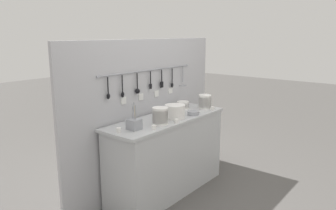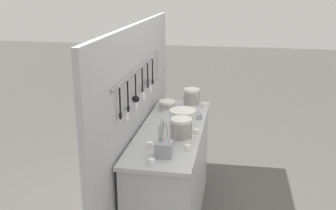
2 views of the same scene
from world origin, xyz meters
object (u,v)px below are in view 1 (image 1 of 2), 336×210
Objects in this scene: cup_edge_near at (154,127)px; cup_back_left at (119,130)px; steel_mixing_bowl at (193,113)px; bowl_stack_back_corner at (160,116)px; cutlery_caddy at (134,124)px; cup_back_right at (134,122)px; cup_edge_far at (212,109)px; plate_stack at (175,112)px; cup_centre at (176,121)px; bowl_stack_wide_centre at (183,105)px; bowl_stack_nested_right at (205,102)px.

cup_edge_near is 1.00× the size of cup_back_left.
steel_mixing_bowl is at bearing -10.17° from cup_back_left.
cup_edge_near is at bearing -158.27° from bowl_stack_back_corner.
cutlery_caddy is (-0.30, 0.08, -0.03)m from bowl_stack_back_corner.
cup_back_right is at bearing 130.92° from bowl_stack_back_corner.
steel_mixing_bowl reaches higher than cup_edge_far.
steel_mixing_bowl is (0.25, -0.07, -0.05)m from plate_stack.
cutlery_caddy is (-0.83, 0.12, 0.03)m from steel_mixing_bowl.
cup_back_left is at bearing 158.64° from cup_centre.
bowl_stack_back_corner is (-0.71, -0.24, 0.04)m from bowl_stack_wide_centre.
cup_back_left is (-0.59, 0.23, 0.00)m from cup_centre.
bowl_stack_nested_right is 1.08m from cup_back_right.
cutlery_caddy reaches higher than plate_stack.
steel_mixing_bowl is 0.34m from cup_edge_far.
cutlery_caddy is 6.14× the size of cup_edge_far.
bowl_stack_nested_right reaches higher than plate_stack.
cup_back_right is 1.09m from cup_edge_far.
bowl_stack_wide_centre is 0.68× the size of plate_stack.
plate_stack is 0.75m from cup_back_left.
steel_mixing_bowl is 1.00m from cup_back_left.
cutlery_caddy is 0.18m from cup_back_right.
cup_back_right is at bearing 160.53° from steel_mixing_bowl.
steel_mixing_bowl is 0.50× the size of cutlery_caddy.
cup_edge_far is 0.73m from cup_centre.
cup_centre is (-0.39, -0.06, -0.00)m from steel_mixing_bowl.
bowl_stack_wide_centre reaches higher than cup_back_right.
plate_stack is at bearing 42.13° from cup_centre.
cutlery_caddy reaches higher than cup_back_right.
cup_edge_far is at bearing -9.82° from cup_back_left.
bowl_stack_nested_right is at bearing 11.07° from steel_mixing_bowl.
bowl_stack_nested_right reaches higher than cup_edge_far.
cup_centre is at bearing -149.53° from bowl_stack_wide_centre.
cup_edge_near is at bearing -177.79° from steel_mixing_bowl.
plate_stack is 5.04× the size of cup_centre.
cup_back_left is (-0.45, 0.13, -0.07)m from bowl_stack_back_corner.
cup_edge_near and cup_centre have the same top height.
plate_stack is at bearing 5.79° from bowl_stack_back_corner.
cup_back_left is (-1.34, 0.11, -0.06)m from bowl_stack_nested_right.
cup_edge_far is at bearing -1.32° from cup_edge_near.
plate_stack is at bearing -154.23° from bowl_stack_wide_centre.
bowl_stack_wide_centre is 3.44× the size of cup_back_left.
bowl_stack_back_corner is 3.97× the size of cup_back_left.
cup_edge_far is at bearing 0.34° from cup_centre.
cup_back_left is at bearing 143.05° from cup_edge_near.
cup_edge_near is (-1.05, 0.02, 0.00)m from cup_edge_far.
plate_stack is 0.60m from cup_edge_far.
cup_back_left is at bearing 160.94° from cutlery_caddy.
cup_back_left is (-0.27, 0.20, 0.00)m from cup_edge_near.
plate_stack is 0.82× the size of cutlery_caddy.
cutlery_caddy is at bearing -133.66° from cup_back_right.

